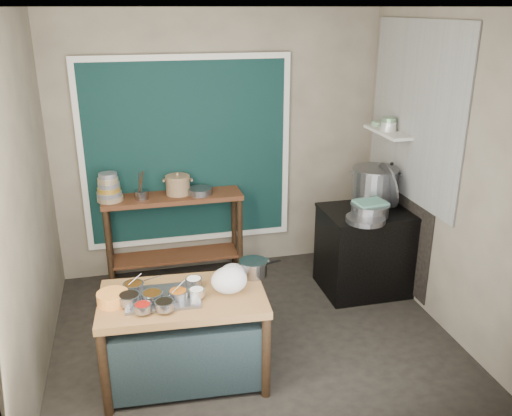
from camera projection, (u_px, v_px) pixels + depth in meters
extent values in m
cube|color=black|center=(252.00, 334.00, 4.95)|extent=(3.50, 3.00, 0.02)
cube|color=gray|center=(219.00, 145.00, 5.83)|extent=(3.50, 0.02, 2.80)
cube|color=gray|center=(23.00, 205.00, 4.07)|extent=(0.02, 3.00, 2.80)
cube|color=gray|center=(442.00, 173.00, 4.84)|extent=(0.02, 3.00, 2.80)
cube|color=gray|center=(251.00, 5.00, 3.96)|extent=(3.50, 3.00, 0.02)
cube|color=black|center=(188.00, 152.00, 5.73)|extent=(2.10, 0.02, 1.90)
cube|color=#B2B2AA|center=(414.00, 112.00, 5.18)|extent=(0.02, 1.70, 1.70)
cube|color=black|center=(399.00, 220.00, 5.68)|extent=(0.01, 1.30, 1.30)
cube|color=beige|center=(388.00, 132.00, 5.52)|extent=(0.22, 0.70, 0.03)
cube|color=olive|center=(185.00, 338.00, 4.23)|extent=(1.29, 0.80, 0.75)
cube|color=#552C18|center=(175.00, 237.00, 5.82)|extent=(1.45, 0.40, 0.95)
cube|color=black|center=(366.00, 251.00, 5.60)|extent=(0.90, 0.68, 0.85)
cube|color=black|center=(370.00, 212.00, 5.44)|extent=(0.92, 0.69, 0.03)
cube|color=gray|center=(163.00, 297.00, 4.04)|extent=(0.56, 0.41, 0.02)
cylinder|color=gray|center=(129.00, 299.00, 3.94)|extent=(0.17, 0.17, 0.06)
cylinder|color=silver|center=(197.00, 292.00, 4.04)|extent=(0.12, 0.12, 0.05)
cylinder|color=gray|center=(134.00, 287.00, 4.10)|extent=(0.16, 0.16, 0.06)
cylinder|color=gray|center=(194.00, 282.00, 4.19)|extent=(0.13, 0.13, 0.06)
cylinder|color=gray|center=(152.00, 297.00, 3.97)|extent=(0.16, 0.16, 0.06)
cylinder|color=gray|center=(178.00, 294.00, 4.00)|extent=(0.15, 0.15, 0.06)
cylinder|color=gray|center=(164.00, 305.00, 3.86)|extent=(0.15, 0.15, 0.06)
cylinder|color=gray|center=(143.00, 308.00, 3.83)|extent=(0.13, 0.13, 0.05)
cylinder|color=orange|center=(113.00, 298.00, 3.97)|extent=(0.27, 0.27, 0.09)
ellipsoid|color=white|center=(229.00, 280.00, 4.11)|extent=(0.30, 0.26, 0.21)
ellipsoid|color=white|center=(232.00, 273.00, 4.29)|extent=(0.21, 0.19, 0.15)
cylinder|color=tan|center=(110.00, 198.00, 5.49)|extent=(0.26, 0.26, 0.05)
cylinder|color=gray|center=(109.00, 194.00, 5.47)|extent=(0.25, 0.25, 0.05)
cylinder|color=gold|center=(109.00, 189.00, 5.46)|extent=(0.23, 0.23, 0.05)
cylinder|color=gray|center=(109.00, 185.00, 5.44)|extent=(0.22, 0.22, 0.05)
cylinder|color=tan|center=(108.00, 180.00, 5.42)|extent=(0.21, 0.21, 0.05)
cylinder|color=gray|center=(108.00, 175.00, 5.41)|extent=(0.18, 0.18, 0.05)
cylinder|color=gray|center=(142.00, 195.00, 5.54)|extent=(0.18, 0.18, 0.09)
cylinder|color=gray|center=(200.00, 191.00, 5.68)|extent=(0.30, 0.30, 0.06)
cylinder|color=gray|center=(388.00, 185.00, 5.46)|extent=(0.15, 0.48, 0.47)
cube|color=slate|center=(370.00, 202.00, 5.25)|extent=(0.31, 0.26, 0.02)
cylinder|color=gray|center=(366.00, 219.00, 5.14)|extent=(0.47, 0.47, 0.05)
cylinder|color=silver|center=(388.00, 128.00, 5.51)|extent=(0.17, 0.17, 0.04)
cylinder|color=silver|center=(388.00, 124.00, 5.49)|extent=(0.15, 0.15, 0.04)
cylinder|color=gray|center=(389.00, 120.00, 5.48)|extent=(0.14, 0.14, 0.04)
cylinder|color=gray|center=(377.00, 124.00, 5.73)|extent=(0.17, 0.17, 0.05)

